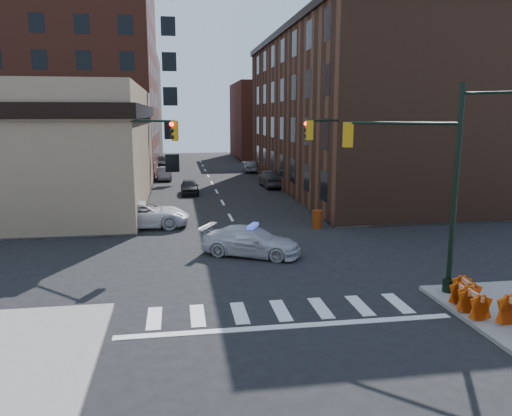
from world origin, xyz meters
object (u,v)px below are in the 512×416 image
object	(u,v)px
pedestrian_a	(73,220)
barrel_road	(317,219)
parked_car_wfar	(164,173)
parked_car_enear	(271,179)
pedestrian_b	(75,215)
pickup	(142,214)
parked_car_wnear	(190,187)
police_car	(251,241)
barricade_nw_a	(76,225)
barrel_bank	(148,219)
barricade_se_a	(463,298)

from	to	relation	value
pedestrian_a	barrel_road	bearing A→B (deg)	20.85
parked_car_wfar	parked_car_enear	xyz separation A→B (m)	(10.48, -7.34, 0.12)
pedestrian_a	pedestrian_b	bearing A→B (deg)	115.32
pickup	parked_car_wnear	distance (m)	13.34
police_car	parked_car_wnear	bearing A→B (deg)	33.49
police_car	barricade_nw_a	xyz separation A→B (m)	(-9.50, 5.68, -0.09)
pedestrian_a	pedestrian_b	size ratio (longest dim) A/B	0.94
pedestrian_a	barrel_bank	xyz separation A→B (m)	(4.11, 2.37, -0.57)
parked_car_enear	barrel_road	distance (m)	17.91
parked_car_enear	barrel_road	world-z (taller)	parked_car_enear
pedestrian_a	barricade_se_a	size ratio (longest dim) A/B	1.59
parked_car_enear	parked_car_wfar	bearing A→B (deg)	-36.67
police_car	parked_car_wfar	size ratio (longest dim) A/B	1.19
barricade_se_a	parked_car_enear	bearing A→B (deg)	10.77
police_car	barrel_bank	xyz separation A→B (m)	(-5.51, 7.85, -0.28)
pickup	barrel_bank	xyz separation A→B (m)	(0.30, 0.47, -0.37)
parked_car_wnear	barrel_road	distance (m)	16.61
parked_car_enear	barrel_road	xyz separation A→B (m)	(-0.50, -17.90, -0.26)
parked_car_wnear	barricade_nw_a	bearing A→B (deg)	-115.43
pickup	pedestrian_a	size ratio (longest dim) A/B	3.42
pickup	barrel_bank	bearing A→B (deg)	-32.43
barrel_road	barricade_se_a	bearing A→B (deg)	-84.29
barrel_road	barricade_se_a	size ratio (longest dim) A/B	1.03
parked_car_wfar	barricade_nw_a	xyz separation A→B (m)	(-4.51, -25.03, -0.05)
pedestrian_a	barrel_bank	bearing A→B (deg)	50.82
parked_car_wfar	barricade_se_a	xyz separation A→B (m)	(11.38, -39.24, -0.14)
barricade_nw_a	barricade_se_a	bearing A→B (deg)	-44.88
pedestrian_b	barricade_se_a	size ratio (longest dim) A/B	1.69
pedestrian_b	barrel_road	xyz separation A→B (m)	(14.69, -1.13, -0.51)
police_car	parked_car_wfar	distance (m)	31.12
parked_car_wnear	pedestrian_b	distance (m)	15.47
pickup	barrel_road	size ratio (longest dim) A/B	5.26
barrel_road	pedestrian_a	bearing A→B (deg)	180.00
parked_car_wnear	barricade_se_a	bearing A→B (deg)	-72.72
pedestrian_a	barricade_se_a	world-z (taller)	pedestrian_a
pedestrian_a	pickup	bearing A→B (deg)	47.36
pedestrian_a	barrel_road	world-z (taller)	pedestrian_a
police_car	pedestrian_a	size ratio (longest dim) A/B	2.92
police_car	parked_car_wnear	xyz separation A→B (m)	(-2.51, 20.30, -0.07)
pickup	parked_car_wfar	xyz separation A→B (m)	(0.82, 23.34, -0.12)
pickup	barricade_se_a	distance (m)	20.04
pedestrian_b	barrel_bank	distance (m)	4.42
parked_car_wnear	barrel_bank	xyz separation A→B (m)	(-3.00, -12.45, -0.22)
barricade_nw_a	pickup	bearing A→B (deg)	21.58
parked_car_enear	barrel_bank	world-z (taller)	parked_car_enear
pickup	pedestrian_b	bearing A→B (deg)	101.29
parked_car_enear	barrel_bank	size ratio (longest dim) A/B	5.59
barricade_se_a	parked_car_wnear	bearing A→B (deg)	26.32
parked_car_enear	barrel_bank	xyz separation A→B (m)	(-11.00, -15.53, -0.37)
pedestrian_a	barrel_bank	size ratio (longest dim) A/B	1.94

